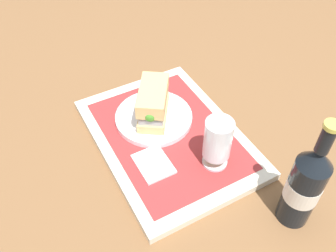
% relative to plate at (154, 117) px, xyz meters
% --- Properties ---
extents(ground_plane, '(3.00, 3.00, 0.00)m').
position_rel_plate_xyz_m(ground_plane, '(0.06, 0.01, -0.03)').
color(ground_plane, brown).
extents(tray, '(0.44, 0.32, 0.02)m').
position_rel_plate_xyz_m(tray, '(0.06, 0.01, -0.02)').
color(tray, beige).
rests_on(tray, ground_plane).
extents(placemat, '(0.38, 0.27, 0.00)m').
position_rel_plate_xyz_m(placemat, '(0.06, 0.01, -0.01)').
color(placemat, '#9E2D2D').
rests_on(placemat, tray).
extents(plate, '(0.19, 0.19, 0.01)m').
position_rel_plate_xyz_m(plate, '(0.00, 0.00, 0.00)').
color(plate, white).
rests_on(plate, placemat).
extents(sandwich, '(0.14, 0.13, 0.08)m').
position_rel_plate_xyz_m(sandwich, '(0.00, -0.00, 0.05)').
color(sandwich, tan).
rests_on(sandwich, plate).
extents(beer_glass, '(0.06, 0.06, 0.12)m').
position_rel_plate_xyz_m(beer_glass, '(0.19, 0.06, 0.06)').
color(beer_glass, silver).
rests_on(beer_glass, placemat).
extents(napkin_folded, '(0.09, 0.07, 0.01)m').
position_rel_plate_xyz_m(napkin_folded, '(0.13, -0.07, -0.00)').
color(napkin_folded, white).
rests_on(napkin_folded, placemat).
extents(beer_bottle, '(0.07, 0.07, 0.27)m').
position_rel_plate_xyz_m(beer_bottle, '(0.36, 0.13, 0.08)').
color(beer_bottle, black).
rests_on(beer_bottle, ground_plane).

